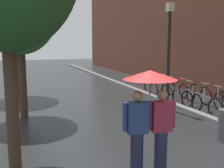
# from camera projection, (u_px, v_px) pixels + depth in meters

# --- Properties ---
(kerb_strip) EXTENTS (0.30, 36.00, 0.12)m
(kerb_strip) POSITION_uv_depth(u_px,v_px,m) (130.00, 87.00, 15.42)
(kerb_strip) COLOR slate
(kerb_strip) RESTS_ON ground
(street_tree_1) EXTENTS (2.58, 2.58, 5.19)m
(street_tree_1) POSITION_uv_depth(u_px,v_px,m) (19.00, 10.00, 8.88)
(street_tree_1) COLOR #473323
(street_tree_1) RESTS_ON ground
(street_tree_2) EXTENTS (2.86, 2.86, 6.15)m
(street_tree_2) POSITION_uv_depth(u_px,v_px,m) (13.00, 6.00, 12.47)
(street_tree_2) COLOR #473323
(street_tree_2) RESTS_ON ground
(parked_bicycle_1) EXTENTS (1.12, 0.76, 0.96)m
(parked_bicycle_1) POSITION_uv_depth(u_px,v_px,m) (208.00, 101.00, 10.27)
(parked_bicycle_1) COLOR black
(parked_bicycle_1) RESTS_ON ground
(parked_bicycle_2) EXTENTS (1.15, 0.82, 0.96)m
(parked_bicycle_2) POSITION_uv_depth(u_px,v_px,m) (197.00, 97.00, 11.00)
(parked_bicycle_2) COLOR black
(parked_bicycle_2) RESTS_ON ground
(parked_bicycle_3) EXTENTS (1.14, 0.79, 0.96)m
(parked_bicycle_3) POSITION_uv_depth(u_px,v_px,m) (180.00, 94.00, 11.79)
(parked_bicycle_3) COLOR black
(parked_bicycle_3) RESTS_ON ground
(parked_bicycle_4) EXTENTS (1.10, 0.73, 0.96)m
(parked_bicycle_4) POSITION_uv_depth(u_px,v_px,m) (174.00, 91.00, 12.49)
(parked_bicycle_4) COLOR black
(parked_bicycle_4) RESTS_ON ground
(parked_bicycle_5) EXTENTS (1.14, 0.79, 0.96)m
(parked_bicycle_5) POSITION_uv_depth(u_px,v_px,m) (162.00, 88.00, 13.20)
(parked_bicycle_5) COLOR black
(parked_bicycle_5) RESTS_ON ground
(parked_bicycle_6) EXTENTS (1.09, 0.72, 0.96)m
(parked_bicycle_6) POSITION_uv_depth(u_px,v_px,m) (156.00, 85.00, 14.11)
(parked_bicycle_6) COLOR black
(parked_bicycle_6) RESTS_ON ground
(couple_under_umbrella) EXTENTS (1.09, 1.06, 2.06)m
(couple_under_umbrella) POSITION_uv_depth(u_px,v_px,m) (150.00, 106.00, 5.24)
(couple_under_umbrella) COLOR #1E233D
(couple_under_umbrella) RESTS_ON ground
(street_lamp_post) EXTENTS (0.24, 0.24, 4.07)m
(street_lamp_post) POSITION_uv_depth(u_px,v_px,m) (169.00, 48.00, 10.16)
(street_lamp_post) COLOR black
(street_lamp_post) RESTS_ON ground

